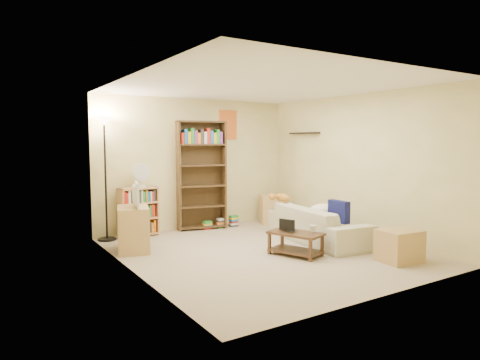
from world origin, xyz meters
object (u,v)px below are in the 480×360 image
object	(u,v)px
sofa	(317,224)
mug	(313,229)
tall_bookshelf	(201,172)
laptop	(291,230)
end_cabinet	(399,246)
floor_lamp	(105,142)
television	(133,195)
coffee_table	(296,241)
tabby_cat	(281,197)
desk_fan	(141,174)
tv_stand	(133,229)
short_bookshelf	(139,212)
side_table	(273,210)

from	to	relation	value
sofa	mug	size ratio (longest dim) A/B	13.40
mug	tall_bookshelf	size ratio (longest dim) A/B	0.08
laptop	tall_bookshelf	bearing A→B (deg)	10.73
end_cabinet	sofa	bearing A→B (deg)	94.47
floor_lamp	end_cabinet	bearing A→B (deg)	-48.52
television	coffee_table	bearing A→B (deg)	-111.63
tall_bookshelf	tabby_cat	bearing A→B (deg)	-37.68
tabby_cat	desk_fan	xyz separation A→B (m)	(-2.22, 1.12, 0.44)
tall_bookshelf	desk_fan	xyz separation A→B (m)	(-1.20, -0.04, 0.01)
tv_stand	short_bookshelf	world-z (taller)	short_bookshelf
tabby_cat	tall_bookshelf	distance (m)	1.60
coffee_table	short_bookshelf	size ratio (longest dim) A/B	1.01
sofa	end_cabinet	size ratio (longest dim) A/B	3.91
coffee_table	laptop	distance (m)	0.19
floor_lamp	end_cabinet	distance (m)	4.91
laptop	floor_lamp	bearing A→B (deg)	45.37
laptop	tv_stand	world-z (taller)	tv_stand
short_bookshelf	desk_fan	xyz separation A→B (m)	(0.05, -0.04, 0.67)
mug	side_table	world-z (taller)	side_table
mug	short_bookshelf	world-z (taller)	short_bookshelf
desk_fan	side_table	world-z (taller)	desk_fan
tabby_cat	side_table	size ratio (longest dim) A/B	0.81
end_cabinet	side_table	bearing A→B (deg)	86.63
tall_bookshelf	tv_stand	bearing A→B (deg)	-138.60
tall_bookshelf	desk_fan	bearing A→B (deg)	-166.62
tabby_cat	tv_stand	distance (m)	2.71
short_bookshelf	floor_lamp	distance (m)	1.36
floor_lamp	end_cabinet	world-z (taller)	floor_lamp
coffee_table	television	bearing A→B (deg)	121.59
sofa	end_cabinet	bearing A→B (deg)	-168.31
laptop	sofa	bearing A→B (deg)	-63.36
television	floor_lamp	bearing A→B (deg)	24.69
coffee_table	side_table	xyz separation A→B (m)	(1.20, 2.17, 0.08)
sofa	tabby_cat	world-z (taller)	tabby_cat
coffee_table	desk_fan	bearing A→B (deg)	100.84
coffee_table	tall_bookshelf	bearing A→B (deg)	76.02
tall_bookshelf	desk_fan	distance (m)	1.20
tv_stand	television	world-z (taller)	television
tv_stand	short_bookshelf	bearing A→B (deg)	82.86
side_table	television	bearing A→B (deg)	-168.13
coffee_table	side_table	world-z (taller)	side_table
television	short_bookshelf	world-z (taller)	television
coffee_table	laptop	bearing A→B (deg)	66.14
laptop	side_table	bearing A→B (deg)	-26.66
television	desk_fan	xyz separation A→B (m)	(0.46, 0.92, 0.23)
sofa	laptop	bearing A→B (deg)	120.35
television	tall_bookshelf	size ratio (longest dim) A/B	0.32
tall_bookshelf	mug	bearing A→B (deg)	-67.83
end_cabinet	tabby_cat	bearing A→B (deg)	96.88
laptop	desk_fan	distance (m)	2.85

